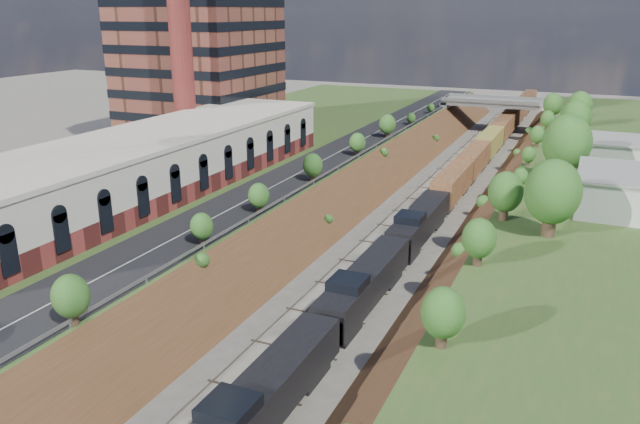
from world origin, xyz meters
The scene contains 15 objects.
platform_left centered at (-33.00, 60.00, 2.50)m, with size 44.00×180.00×5.00m, color #335925.
embankment_left centered at (-11.00, 60.00, 0.00)m, with size 7.07×180.00×7.07m, color brown.
embankment_right centered at (11.00, 60.00, 0.00)m, with size 7.07×180.00×7.07m, color brown.
rail_left_track centered at (-2.60, 60.00, 0.09)m, with size 1.58×180.00×0.18m, color gray.
rail_right_track centered at (2.60, 60.00, 0.09)m, with size 1.58×180.00×0.18m, color gray.
road centered at (-15.50, 60.00, 5.05)m, with size 8.00×180.00×0.10m, color black.
guardrail centered at (-11.40, 59.80, 5.55)m, with size 0.10×171.00×0.70m.
commercial_building centered at (-28.00, 38.00, 8.51)m, with size 14.30×62.30×7.00m.
smokestack centered at (-36.00, 56.00, 25.00)m, with size 3.20×3.20×40.00m, color maroon.
overpass centered at (0.00, 122.00, 4.92)m, with size 24.50×8.30×7.40m.
white_building_near centered at (23.50, 52.00, 7.00)m, with size 9.00×12.00×4.00m, color silver.
white_building_far centered at (23.00, 74.00, 6.80)m, with size 8.00×10.00×3.60m, color silver.
tree_right_large centered at (17.00, 40.00, 9.38)m, with size 5.25×5.25×7.61m.
tree_left_crest centered at (-11.80, 20.00, 7.04)m, with size 2.45×2.45×3.55m.
freight_train centered at (2.60, 87.14, 2.57)m, with size 2.96×166.92×4.55m.
Camera 1 is at (19.67, -20.65, 25.78)m, focal length 35.00 mm.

